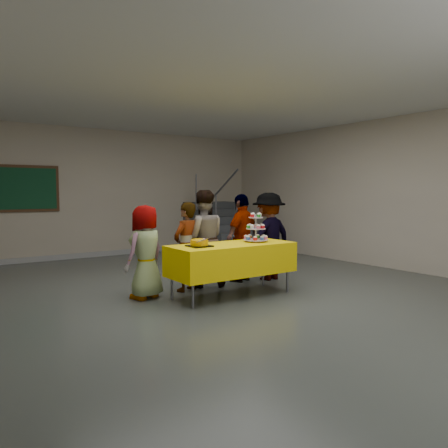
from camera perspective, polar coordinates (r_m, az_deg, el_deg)
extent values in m
plane|color=#4C514C|center=(6.48, 0.82, -9.43)|extent=(10.00, 10.00, 0.00)
cube|color=#BAAD96|center=(10.76, -14.97, 3.92)|extent=(8.00, 0.04, 3.00)
cube|color=#BAAD96|center=(9.23, 21.47, 3.74)|extent=(0.04, 10.00, 3.00)
cube|color=silver|center=(6.47, 0.84, 17.35)|extent=(8.00, 10.00, 0.04)
cube|color=#999999|center=(10.84, -14.78, -3.71)|extent=(7.90, 0.03, 0.12)
cylinder|color=#595960|center=(5.76, -4.10, -7.47)|extent=(0.04, 0.04, 0.73)
cylinder|color=#595960|center=(6.76, 8.29, -5.75)|extent=(0.04, 0.04, 0.73)
cylinder|color=#595960|center=(6.25, -6.84, -6.55)|extent=(0.04, 0.04, 0.73)
cylinder|color=#595960|center=(7.19, 5.11, -5.13)|extent=(0.04, 0.04, 0.73)
cube|color=#595960|center=(6.39, 1.03, -2.88)|extent=(1.80, 0.70, 0.02)
cube|color=yellow|center=(6.42, 1.03, -4.56)|extent=(1.88, 0.78, 0.44)
cylinder|color=silver|center=(6.68, 4.16, -2.28)|extent=(0.18, 0.18, 0.01)
cylinder|color=silver|center=(6.66, 4.17, -0.53)|extent=(0.02, 0.02, 0.42)
cylinder|color=silver|center=(6.68, 4.16, -2.06)|extent=(0.38, 0.38, 0.01)
cylinder|color=silver|center=(6.67, 4.17, -0.61)|extent=(0.30, 0.30, 0.01)
cylinder|color=silver|center=(6.65, 4.17, 0.85)|extent=(0.22, 0.22, 0.01)
cube|color=black|center=(6.09, -3.24, -2.87)|extent=(0.30, 0.30, 0.02)
cylinder|color=#E69C00|center=(6.08, -3.24, -2.46)|extent=(0.25, 0.25, 0.07)
ellipsoid|color=#E69C00|center=(6.08, -3.25, -2.14)|extent=(0.25, 0.25, 0.05)
ellipsoid|color=white|center=(6.07, -2.71, -1.98)|extent=(0.08, 0.08, 0.02)
cube|color=silver|center=(5.96, -2.75, -2.10)|extent=(0.30, 0.16, 0.04)
imported|color=#5B5C65|center=(6.36, -10.22, -3.60)|extent=(0.77, 0.64, 1.34)
imported|color=slate|center=(6.76, -4.98, -2.97)|extent=(0.59, 0.50, 1.37)
imported|color=slate|center=(7.04, -2.80, -1.90)|extent=(0.94, 0.85, 1.56)
imported|color=slate|center=(7.47, 2.42, -1.79)|extent=(0.95, 0.65, 1.50)
imported|color=slate|center=(7.64, 5.86, -1.60)|extent=(1.03, 0.66, 1.52)
cube|color=#424447|center=(10.23, 4.10, -3.88)|extent=(1.30, 0.30, 0.18)
cube|color=#424447|center=(10.45, 3.06, -3.21)|extent=(1.30, 0.30, 0.36)
cube|color=#424447|center=(10.67, 2.07, -2.56)|extent=(1.30, 0.30, 0.54)
cube|color=#424447|center=(10.90, 1.13, -1.94)|extent=(1.30, 0.30, 0.72)
cube|color=#424447|center=(11.14, 0.22, -1.34)|extent=(1.30, 0.30, 0.90)
cube|color=#424447|center=(11.37, -0.65, -0.77)|extent=(1.30, 0.30, 1.08)
cube|color=#424447|center=(11.61, -1.49, -0.22)|extent=(1.30, 0.30, 1.26)
cube|color=#424447|center=(11.86, -2.29, -0.13)|extent=(1.30, 0.30, 1.26)
cylinder|color=#595960|center=(9.78, 1.56, -2.12)|extent=(0.04, 0.04, 0.90)
cylinder|color=#595960|center=(10.39, -1.06, 1.24)|extent=(0.04, 0.04, 0.90)
cylinder|color=#595960|center=(11.13, -3.65, 4.22)|extent=(0.04, 0.04, 0.90)
cylinder|color=#595960|center=(10.41, -1.22, 3.73)|extent=(0.04, 1.85, 1.20)
cube|color=#472B16|center=(10.26, -24.30, 4.24)|extent=(1.30, 0.04, 1.00)
cube|color=#164729|center=(10.24, -24.28, 4.24)|extent=(1.18, 0.02, 0.88)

